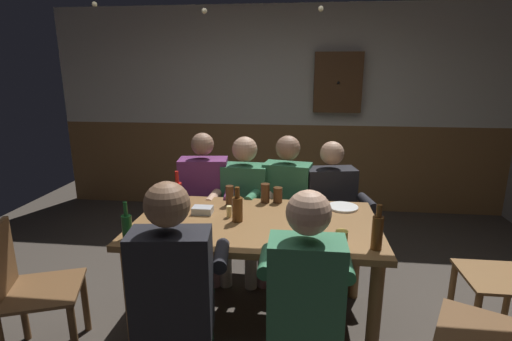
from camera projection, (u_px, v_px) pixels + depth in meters
name	position (u px, v px, depth m)	size (l,w,h in m)	color
ground_plane	(254.00, 329.00, 2.68)	(6.75, 6.75, 0.00)	#423A33
back_wall_upper	(279.00, 66.00, 4.69)	(5.63, 0.12, 1.42)	beige
back_wall_wainscot	(277.00, 166.00, 5.01)	(5.63, 0.12, 1.10)	brown
dining_table	(256.00, 236.00, 2.61)	(1.63, 0.95, 0.77)	brown
person_0	(203.00, 197.00, 3.34)	(0.59, 0.57, 1.24)	#6B2D66
person_1	(244.00, 200.00, 3.30)	(0.53, 0.53, 1.21)	#33724C
person_2	(285.00, 201.00, 3.26)	(0.58, 0.58, 1.23)	#33724C
person_3	(332.00, 205.00, 3.23)	(0.60, 0.58, 1.19)	black
person_4	(175.00, 284.00, 1.96)	(0.56, 0.54, 1.26)	black
person_5	(305.00, 294.00, 1.90)	(0.50, 0.52, 1.24)	#33724C
chair_empty_near_right	(505.00, 335.00, 1.91)	(0.59, 0.59, 0.88)	brown
chair_empty_near_left	(27.00, 289.00, 2.31)	(0.57, 0.57, 0.88)	brown
chair_empty_far_end	(512.00, 275.00, 2.47)	(0.44, 0.44, 0.88)	brown
table_candle	(229.00, 212.00, 2.65)	(0.04, 0.04, 0.08)	#F9E08C
condiment_caddy	(203.00, 210.00, 2.72)	(0.14, 0.10, 0.05)	#B2B7BC
plate_0	(343.00, 207.00, 2.83)	(0.22, 0.22, 0.01)	white
bottle_0	(237.00, 208.00, 2.56)	(0.07, 0.07, 0.24)	#593314
bottle_1	(127.00, 226.00, 2.29)	(0.06, 0.06, 0.23)	#195923
bottle_2	(178.00, 194.00, 2.79)	(0.06, 0.06, 0.29)	red
bottle_3	(377.00, 231.00, 2.15)	(0.06, 0.06, 0.27)	#593314
pint_glass_0	(175.00, 224.00, 2.37)	(0.06, 0.06, 0.13)	#E5C64C
pint_glass_1	(265.00, 193.00, 2.94)	(0.07, 0.07, 0.15)	#4C2D19
pint_glass_2	(278.00, 195.00, 2.94)	(0.07, 0.07, 0.12)	#4C2D19
pint_glass_3	(341.00, 240.00, 2.16)	(0.07, 0.07, 0.12)	#E5C64C
pint_glass_4	(230.00, 196.00, 2.88)	(0.06, 0.06, 0.15)	#4C2D19
wall_dart_cabinet	(338.00, 83.00, 4.53)	(0.56, 0.15, 0.70)	brown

